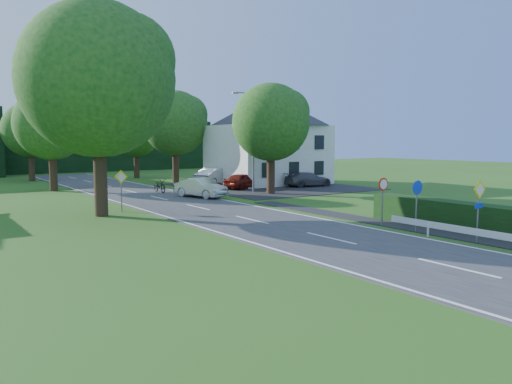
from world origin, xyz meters
TOP-DOWN VIEW (x-y plane):
  - road at (0.00, 20.00)m, footprint 7.00×80.00m
  - parking_pad at (12.00, 33.00)m, footprint 14.00×16.00m
  - line_edge_left at (-3.25, 20.00)m, footprint 0.12×80.00m
  - line_edge_right at (3.25, 20.00)m, footprint 0.12×80.00m
  - line_centre at (0.00, 20.00)m, footprint 0.12×80.00m
  - tree_main at (-6.00, 24.00)m, footprint 9.40×9.40m
  - tree_left_far at (-5.00, 40.00)m, footprint 7.00×7.00m
  - tree_right_far at (7.00, 42.00)m, footprint 7.40×7.40m
  - tree_left_back at (-4.50, 52.00)m, footprint 6.60×6.60m
  - tree_right_back at (6.00, 50.00)m, footprint 6.20×6.20m
  - tree_right_mid at (8.50, 28.00)m, footprint 7.00×7.00m
  - treeline_right at (8.00, 66.00)m, footprint 30.00×5.00m
  - house_white at (14.00, 36.00)m, footprint 10.60×8.40m
  - streetlight at (8.06, 30.00)m, footprint 2.03×0.18m
  - sign_priority_right at (4.30, 7.98)m, footprint 0.78×0.09m
  - sign_roundabout at (4.30, 10.98)m, footprint 0.64×0.08m
  - sign_speed_limit at (4.30, 12.97)m, footprint 0.64×0.11m
  - sign_priority_left at (-4.50, 24.98)m, footprint 0.78×0.09m
  - moving_car at (2.70, 28.71)m, footprint 2.68×4.50m
  - motorcycle at (1.65, 33.66)m, footprint 0.73×2.09m
  - parked_car_red at (8.89, 32.53)m, footprint 4.29×2.77m
  - parked_car_silver_a at (8.78, 37.00)m, footprint 5.07×3.42m
  - parked_car_grey at (14.90, 31.03)m, footprint 4.62×2.37m
  - parasol at (11.04, 34.34)m, footprint 2.72×2.75m

SIDE VIEW (x-z plane):
  - road at x=0.00m, z-range 0.00..0.04m
  - parking_pad at x=12.00m, z-range 0.00..0.04m
  - line_edge_left at x=-3.25m, z-range 0.04..0.05m
  - line_edge_right at x=3.25m, z-range 0.04..0.05m
  - line_centre at x=0.00m, z-range 0.04..0.05m
  - motorcycle at x=1.65m, z-range 0.04..1.14m
  - parked_car_grey at x=14.90m, z-range 0.04..1.32m
  - parked_car_red at x=8.89m, z-range 0.04..1.40m
  - moving_car at x=2.70m, z-range 0.04..1.44m
  - parked_car_silver_a at x=8.78m, z-range 0.04..1.62m
  - parasol at x=11.04m, z-range 0.04..2.08m
  - sign_roundabout at x=4.30m, z-range 0.49..2.86m
  - sign_priority_left at x=-4.50m, z-range 0.50..2.94m
  - sign_speed_limit at x=4.30m, z-range 0.58..2.95m
  - sign_priority_right at x=4.30m, z-range 0.50..3.09m
  - treeline_right at x=8.00m, z-range 0.00..7.00m
  - tree_right_back at x=6.00m, z-range 0.00..7.56m
  - tree_left_back at x=-4.50m, z-range 0.00..8.07m
  - tree_left_far at x=-5.00m, z-range 0.00..8.58m
  - tree_right_mid at x=8.50m, z-range 0.00..8.58m
  - house_white at x=14.00m, z-range 0.11..8.71m
  - streetlight at x=8.06m, z-range 0.46..8.46m
  - tree_right_far at x=7.00m, z-range 0.00..9.09m
  - tree_main at x=-6.00m, z-range 0.00..11.64m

